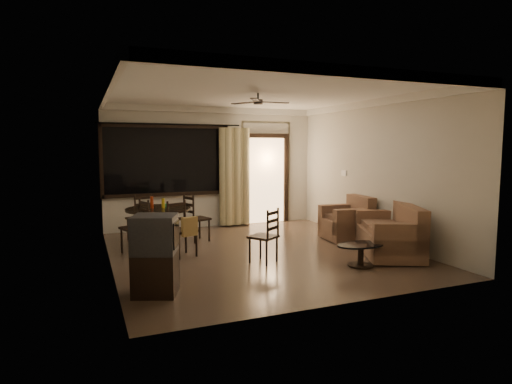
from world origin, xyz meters
name	(u,v)px	position (x,y,z in m)	size (l,w,h in m)	color
ground	(258,252)	(0.00, 0.00, 0.00)	(5.50, 5.50, 0.00)	#7F6651
room_shell	(252,149)	(0.59, 1.77, 1.83)	(5.50, 6.70, 5.50)	beige
dining_table	(158,216)	(-1.59, 1.02, 0.59)	(1.19, 1.19, 0.96)	black
dining_chair_west	(136,237)	(-2.04, 0.75, 0.28)	(0.53, 0.53, 0.95)	black
dining_chair_east	(197,227)	(-0.79, 1.29, 0.28)	(0.53, 0.53, 0.95)	black
dining_chair_south	(183,239)	(-1.31, 0.21, 0.31)	(0.53, 0.57, 0.95)	black
dining_chair_north	(140,227)	(-1.84, 1.76, 0.28)	(0.53, 0.53, 0.95)	black
tv_cabinet	(155,255)	(-2.05, -1.55, 0.51)	(0.67, 0.64, 1.02)	black
sofa	(392,235)	(2.11, -1.03, 0.35)	(1.45, 1.83, 0.86)	#452C20
armchair	(349,222)	(2.10, 0.28, 0.36)	(0.94, 0.94, 0.86)	#452C20
coffee_table	(361,251)	(1.15, -1.46, 0.24)	(0.82, 0.49, 0.36)	black
side_chair	(264,246)	(-0.17, -0.68, 0.27)	(0.55, 0.55, 0.89)	black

